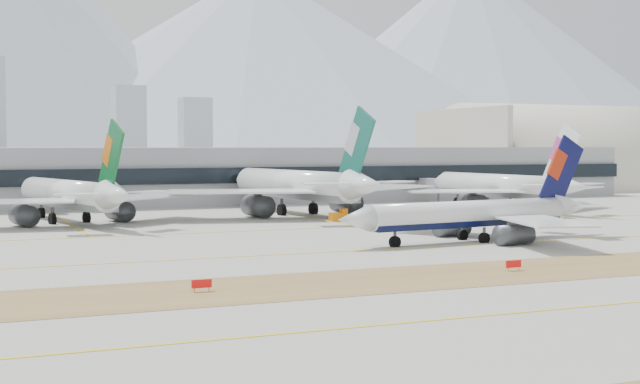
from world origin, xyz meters
name	(u,v)px	position (x,y,z in m)	size (l,w,h in m)	color
ground	(321,248)	(0.00, 0.00, 0.00)	(3000.00, 3000.00, 0.00)	#9E9D94
apron_markings	(544,308)	(0.00, -53.95, 0.02)	(360.00, 122.22, 0.06)	brown
taxiing_airliner	(478,215)	(27.51, -0.70, 4.24)	(52.28, 45.15, 17.57)	white
widebody_eva	(71,196)	(-28.64, 58.75, 5.47)	(56.34, 56.06, 20.59)	white
widebody_cathay	(300,187)	(21.40, 60.96, 6.31)	(66.13, 65.19, 23.75)	white
widebody_china_air	(502,187)	(71.73, 55.86, 5.45)	(57.40, 56.32, 20.52)	white
terminal	(151,175)	(0.00, 114.84, 7.50)	(280.00, 43.10, 15.00)	gray
hangar	(566,188)	(154.56, 135.00, 0.14)	(91.00, 60.00, 60.00)	beige
hold_sign_left	(202,284)	(-27.59, -32.00, 0.88)	(2.20, 0.15, 1.35)	red
hold_sign_right	(514,264)	(12.17, -32.00, 0.88)	(2.20, 0.15, 1.35)	red
gse_c	(339,216)	(22.56, 42.62, 1.05)	(3.55, 2.00, 2.60)	orange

